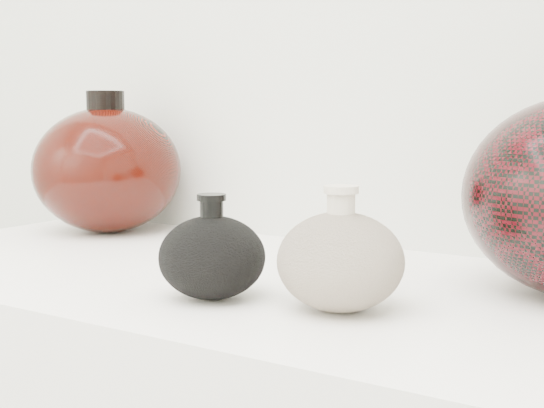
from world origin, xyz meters
The scene contains 3 objects.
black_gourd_vase centered at (-0.03, 0.84, 0.94)m, with size 0.13×0.13×0.11m.
cream_gourd_vase centered at (0.11, 0.87, 0.95)m, with size 0.15×0.15×0.12m.
left_round_pot centered at (-0.43, 1.09, 1.00)m, with size 0.28×0.28×0.22m.
Camera 1 is at (0.44, 0.23, 1.09)m, focal length 50.00 mm.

